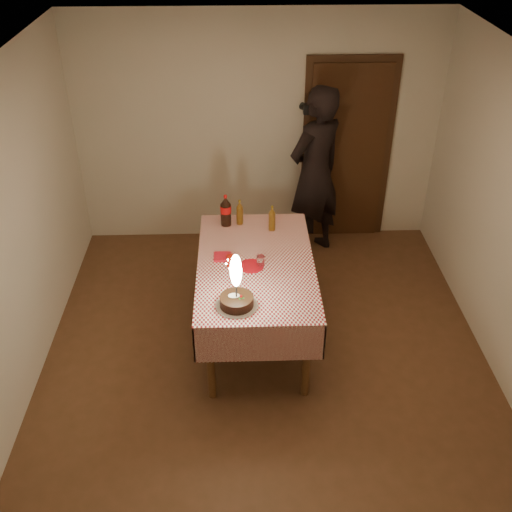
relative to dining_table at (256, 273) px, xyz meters
name	(u,v)px	position (x,y,z in m)	size (l,w,h in m)	color
ground	(266,361)	(0.08, -0.34, -0.73)	(4.00, 4.50, 0.01)	brown
room_shell	(272,194)	(0.12, -0.27, 0.92)	(4.04, 4.54, 2.62)	beige
dining_table	(256,273)	(0.00, 0.00, 0.00)	(1.02, 1.72, 0.84)	brown
birthday_cake	(236,293)	(-0.17, -0.60, 0.23)	(0.33, 0.33, 0.48)	white
red_plate	(251,266)	(-0.04, -0.05, 0.12)	(0.22, 0.22, 0.01)	#B30C17
red_cup	(231,261)	(-0.21, -0.04, 0.16)	(0.08, 0.08, 0.10)	#AA1A0B
clear_cup	(261,261)	(0.04, -0.03, 0.16)	(0.07, 0.07, 0.09)	white
napkin_stack	(222,257)	(-0.29, 0.09, 0.12)	(0.15, 0.15, 0.02)	red
cola_bottle	(226,211)	(-0.26, 0.67, 0.26)	(0.10, 0.10, 0.32)	black
amber_bottle_left	(240,213)	(-0.13, 0.69, 0.23)	(0.06, 0.06, 0.26)	#5F3C10
amber_bottle_right	(272,219)	(0.17, 0.56, 0.23)	(0.06, 0.06, 0.26)	#5F3C10
photographer	(315,174)	(0.69, 1.51, 0.24)	(0.84, 0.80, 1.94)	black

